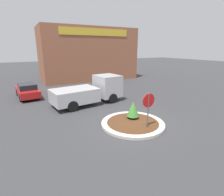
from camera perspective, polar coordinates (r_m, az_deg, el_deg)
ground_plane at (r=11.23m, az=6.75°, el=-8.61°), size 120.00×120.00×0.00m
traffic_island at (r=11.19m, az=6.77°, el=-8.24°), size 3.96×3.96×0.16m
stop_sign at (r=10.15m, az=11.81°, el=-2.08°), size 0.83×0.07×2.24m
island_shrub at (r=11.55m, az=6.88°, el=-3.54°), size 0.80×0.80×1.15m
utility_truck at (r=15.15m, az=-6.91°, el=2.31°), size 6.23×3.00×2.30m
storefront_building at (r=27.52m, az=-7.72°, el=14.01°), size 13.82×6.07×7.49m
parked_sedan_red at (r=18.87m, az=-25.90°, el=2.28°), size 2.08×4.40×1.37m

